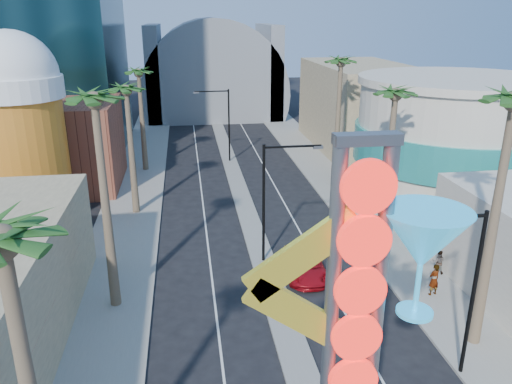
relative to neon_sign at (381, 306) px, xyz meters
name	(u,v)px	position (x,y,z in m)	size (l,w,h in m)	color
sidewalk_west	(136,192)	(-10.32, 32.04, -7.23)	(5.00, 100.00, 0.15)	gray
sidewalk_east	(336,183)	(8.68, 32.04, -7.23)	(5.00, 100.00, 0.15)	gray
median	(235,178)	(-0.82, 35.04, -7.23)	(1.60, 84.00, 0.15)	gray
brick_filler_west	(63,145)	(-16.82, 35.04, -3.31)	(10.00, 10.00, 8.00)	brown
filler_east	(359,107)	(15.18, 45.04, -2.31)	(10.00, 20.00, 10.00)	#978461
beer_mug	(19,122)	(-17.82, 27.04, 0.54)	(7.00, 7.00, 14.50)	orange
turquoise_building	(452,140)	(17.18, 27.04, -2.06)	(16.60, 16.60, 10.60)	beige
canopy	(213,88)	(-0.82, 69.04, -3.00)	(22.00, 16.00, 22.00)	slate
neon_sign	(381,306)	(0.00, 0.00, 0.00)	(6.53, 2.60, 12.55)	gray
streetlight_0	(272,192)	(-0.27, 17.04, -2.43)	(3.79, 0.25, 8.00)	black
streetlight_1	(224,118)	(-1.36, 41.04, -2.43)	(3.79, 0.25, 8.00)	black
streetlight_2	(465,281)	(5.91, 5.04, -2.47)	(3.45, 0.25, 8.00)	black
palm_0	(5,265)	(-9.82, -0.96, 2.62)	(2.40, 2.40, 11.70)	brown
palm_1	(96,115)	(-9.82, 13.04, 3.52)	(2.40, 2.40, 12.70)	brown
palm_2	(127,98)	(-9.82, 27.04, 2.17)	(2.40, 2.40, 11.20)	brown
palm_3	(139,79)	(-9.82, 39.04, 2.17)	(2.40, 2.40, 11.20)	brown
palm_5	(512,119)	(8.18, 7.04, 3.96)	(2.40, 2.40, 13.20)	brown
palm_6	(395,103)	(8.18, 19.04, 2.62)	(2.40, 2.40, 11.70)	brown
palm_7	(341,70)	(8.18, 31.04, 3.52)	(2.40, 2.40, 12.70)	brown
red_pickup	(305,265)	(1.50, 15.01, -6.61)	(2.33, 5.05, 1.40)	#AB0D16
pedestrian_a	(434,280)	(8.20, 11.42, -6.19)	(0.70, 0.46, 1.93)	gray
pedestrian_b	(438,262)	(9.70, 13.78, -6.39)	(0.75, 0.58, 1.54)	gray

